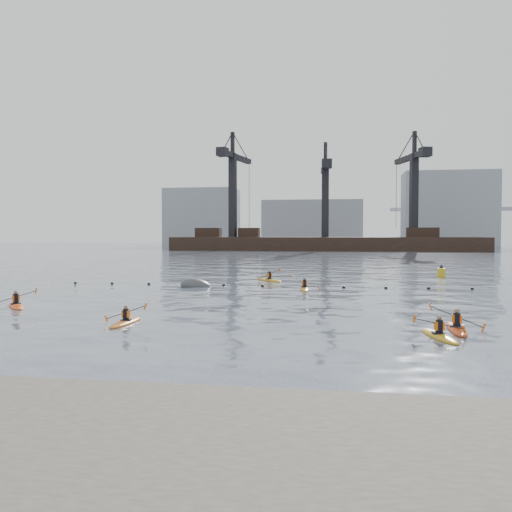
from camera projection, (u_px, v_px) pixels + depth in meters
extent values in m
plane|color=#384352|center=(225.00, 353.00, 18.00)|extent=(400.00, 400.00, 0.00)
cube|color=#4C443D|center=(111.00, 469.00, 9.12)|extent=(18.00, 7.00, 1.00)
sphere|color=black|center=(75.00, 283.00, 42.86)|extent=(0.24, 0.24, 0.24)
sphere|color=black|center=(112.00, 284.00, 42.55)|extent=(0.24, 0.24, 0.24)
sphere|color=black|center=(149.00, 284.00, 42.17)|extent=(0.24, 0.24, 0.24)
sphere|color=black|center=(186.00, 285.00, 41.67)|extent=(0.24, 0.24, 0.24)
sphere|color=black|center=(224.00, 285.00, 41.07)|extent=(0.24, 0.24, 0.24)
sphere|color=black|center=(262.00, 286.00, 40.43)|extent=(0.24, 0.24, 0.24)
sphere|color=black|center=(302.00, 287.00, 39.83)|extent=(0.24, 0.24, 0.24)
sphere|color=black|center=(344.00, 288.00, 39.34)|extent=(0.24, 0.24, 0.24)
sphere|color=black|center=(386.00, 288.00, 38.96)|extent=(0.24, 0.24, 0.24)
sphere|color=black|center=(429.00, 289.00, 38.65)|extent=(0.24, 0.24, 0.24)
sphere|color=black|center=(472.00, 289.00, 38.34)|extent=(0.24, 0.24, 0.24)
cube|color=black|center=(325.00, 247.00, 126.52)|extent=(72.00, 12.00, 4.50)
cube|color=black|center=(208.00, 232.00, 130.75)|extent=(6.00, 3.00, 2.20)
cube|color=black|center=(249.00, 232.00, 129.19)|extent=(5.00, 3.00, 2.20)
cube|color=black|center=(422.00, 232.00, 122.95)|extent=(7.00, 3.00, 2.20)
cube|color=black|center=(233.00, 195.00, 129.44)|extent=(1.85, 1.85, 20.00)
cube|color=black|center=(237.00, 157.00, 131.60)|extent=(4.31, 17.93, 1.20)
cube|color=black|center=(222.00, 152.00, 123.10)|extent=(2.62, 2.94, 2.00)
cube|color=black|center=(233.00, 143.00, 128.92)|extent=(0.93, 0.93, 5.00)
cube|color=black|center=(325.00, 201.00, 126.07)|extent=(1.73, 1.73, 17.00)
cube|color=black|center=(325.00, 168.00, 127.98)|extent=(2.50, 15.05, 1.20)
cube|color=black|center=(327.00, 164.00, 120.51)|extent=(2.42, 2.78, 2.00)
cube|color=black|center=(325.00, 153.00, 125.61)|extent=(0.87, 0.87, 5.00)
cube|color=black|center=(414.00, 195.00, 122.91)|extent=(1.96, 1.96, 19.00)
cube|color=black|center=(410.00, 158.00, 125.07)|extent=(5.56, 16.73, 1.20)
cube|color=black|center=(425.00, 152.00, 116.62)|extent=(2.80, 3.08, 2.00)
cube|color=black|center=(414.00, 142.00, 122.40)|extent=(0.98, 0.98, 5.00)
cube|color=gray|center=(202.00, 218.00, 171.90)|extent=(22.00, 14.00, 18.00)
cube|color=gray|center=(313.00, 224.00, 166.52)|extent=(30.00, 14.00, 14.00)
cube|color=gray|center=(448.00, 210.00, 160.11)|extent=(26.00, 14.00, 22.00)
cube|color=gray|center=(500.00, 209.00, 176.68)|extent=(70.00, 2.00, 1.20)
cylinder|color=gray|center=(421.00, 215.00, 180.67)|extent=(1.60, 1.60, 20.00)
ellipsoid|color=orange|center=(126.00, 323.00, 23.84)|extent=(0.72, 2.93, 0.29)
cylinder|color=black|center=(126.00, 320.00, 23.83)|extent=(0.57, 0.57, 0.05)
cylinder|color=black|center=(126.00, 314.00, 23.82)|extent=(0.27, 0.27, 0.47)
cube|color=#ED5E0D|center=(126.00, 314.00, 23.82)|extent=(0.34, 0.21, 0.31)
sphere|color=#8C6651|center=(126.00, 307.00, 23.81)|extent=(0.19, 0.19, 0.19)
cylinder|color=black|center=(126.00, 312.00, 23.82)|extent=(1.90, 0.12, 0.68)
cube|color=#D85914|center=(106.00, 318.00, 24.02)|extent=(0.15, 0.13, 0.31)
cube|color=#D85914|center=(145.00, 306.00, 23.62)|extent=(0.15, 0.13, 0.31)
ellipsoid|color=gold|center=(439.00, 337.00, 20.66)|extent=(1.33, 3.13, 0.31)
cylinder|color=black|center=(439.00, 333.00, 20.65)|extent=(0.70, 0.70, 0.06)
cylinder|color=black|center=(439.00, 326.00, 20.64)|extent=(0.29, 0.29, 0.50)
cube|color=#ED5E0D|center=(439.00, 326.00, 20.64)|extent=(0.39, 0.29, 0.33)
sphere|color=#8C6651|center=(439.00, 318.00, 20.63)|extent=(0.20, 0.20, 0.20)
cylinder|color=black|center=(439.00, 324.00, 20.64)|extent=(2.01, 0.53, 0.50)
cube|color=#D85914|center=(414.00, 319.00, 20.54)|extent=(0.15, 0.16, 0.33)
cube|color=#D85914|center=(464.00, 329.00, 20.73)|extent=(0.15, 0.16, 0.33)
ellipsoid|color=#EF4F16|center=(16.00, 306.00, 29.26)|extent=(2.54, 2.86, 0.32)
cylinder|color=black|center=(16.00, 304.00, 29.26)|extent=(0.84, 0.84, 0.06)
cylinder|color=black|center=(16.00, 299.00, 29.25)|extent=(0.30, 0.30, 0.52)
cube|color=#ED5E0D|center=(16.00, 298.00, 29.24)|extent=(0.42, 0.40, 0.34)
sphere|color=#8C6651|center=(16.00, 292.00, 29.23)|extent=(0.21, 0.21, 0.21)
cylinder|color=black|center=(16.00, 297.00, 29.24)|extent=(1.66, 1.40, 0.59)
cube|color=#D85914|center=(36.00, 291.00, 29.75)|extent=(0.19, 0.19, 0.34)
ellipsoid|color=orange|center=(305.00, 289.00, 38.22)|extent=(0.99, 3.24, 0.32)
cylinder|color=black|center=(305.00, 287.00, 38.22)|extent=(0.66, 0.66, 0.06)
cylinder|color=black|center=(305.00, 283.00, 38.21)|extent=(0.30, 0.30, 0.52)
cube|color=#ED5E0D|center=(305.00, 283.00, 38.20)|extent=(0.38, 0.26, 0.34)
sphere|color=#8C6651|center=(305.00, 278.00, 38.19)|extent=(0.21, 0.21, 0.21)
cylinder|color=black|center=(305.00, 282.00, 38.20)|extent=(2.03, 0.27, 0.86)
cube|color=#D85914|center=(290.00, 276.00, 38.23)|extent=(0.19, 0.16, 0.33)
cube|color=#D85914|center=(319.00, 287.00, 38.17)|extent=(0.19, 0.16, 0.33)
ellipsoid|color=#C13B12|center=(457.00, 330.00, 22.15)|extent=(0.78, 3.29, 0.33)
cylinder|color=black|center=(457.00, 326.00, 22.15)|extent=(0.64, 0.64, 0.06)
cylinder|color=black|center=(457.00, 319.00, 22.13)|extent=(0.31, 0.31, 0.53)
cube|color=#ED5E0D|center=(457.00, 319.00, 22.13)|extent=(0.38, 0.24, 0.35)
sphere|color=#8C6651|center=(457.00, 311.00, 22.12)|extent=(0.21, 0.21, 0.21)
cylinder|color=black|center=(457.00, 317.00, 22.13)|extent=(2.10, 0.12, 0.87)
cube|color=#D85914|center=(484.00, 327.00, 21.94)|extent=(0.18, 0.15, 0.34)
cube|color=#D85914|center=(430.00, 307.00, 22.32)|extent=(0.18, 0.15, 0.34)
ellipsoid|color=#C69117|center=(269.00, 280.00, 45.22)|extent=(2.69, 2.97, 0.33)
cylinder|color=black|center=(269.00, 279.00, 45.21)|extent=(0.88, 0.88, 0.06)
cylinder|color=black|center=(269.00, 275.00, 45.20)|extent=(0.31, 0.31, 0.54)
cube|color=#ED5E0D|center=(269.00, 275.00, 45.20)|extent=(0.43, 0.42, 0.36)
sphere|color=#8C6651|center=(269.00, 271.00, 45.18)|extent=(0.22, 0.22, 0.22)
cylinder|color=black|center=(269.00, 274.00, 45.19)|extent=(1.68, 1.45, 0.79)
cube|color=#D85914|center=(259.00, 279.00, 44.65)|extent=(0.22, 0.22, 0.35)
cube|color=#D85914|center=(280.00, 269.00, 45.74)|extent=(0.22, 0.22, 0.35)
ellipsoid|color=#393C3E|center=(196.00, 287.00, 40.46)|extent=(2.87, 2.05, 1.67)
cylinder|color=gold|center=(441.00, 273.00, 49.53)|extent=(0.72, 0.72, 0.93)
cone|color=black|center=(441.00, 266.00, 49.51)|extent=(0.45, 0.45, 0.36)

